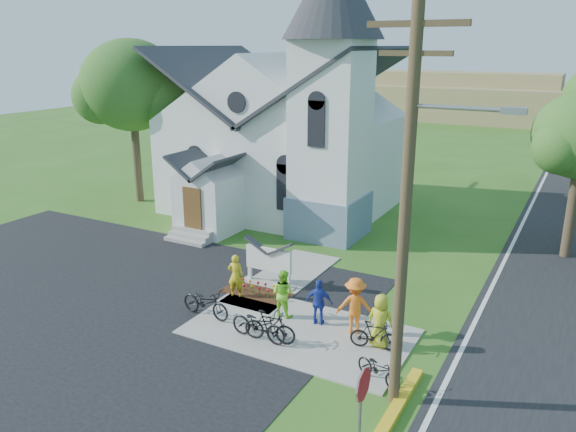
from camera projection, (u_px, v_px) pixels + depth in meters
The scene contains 20 objects.
ground at pixel (251, 328), 18.14m from camera, with size 120.00×120.00×0.00m, color #31601B.
parking_lot at pixel (51, 306), 19.68m from camera, with size 20.00×16.00×0.02m, color black.
sidewalk at pixel (299, 331), 17.87m from camera, with size 7.00×4.00×0.05m, color gray.
church at pixel (288, 115), 29.59m from camera, with size 12.35×12.00×13.00m.
church_sign at pixel (269, 260), 21.08m from camera, with size 2.20×0.40×1.70m.
flower_bed at pixel (256, 293), 20.61m from camera, with size 2.60×1.10×0.07m, color #35180E.
utility_pole at pixel (409, 198), 12.84m from camera, with size 3.45×0.28×10.00m.
stop_sign at pixel (362, 398), 11.60m from camera, with size 0.11×0.76×2.48m.
tree_lot_corner at pixel (131, 86), 31.03m from camera, with size 5.60×5.60×9.15m.
distant_hills at pixel (543, 106), 63.21m from camera, with size 61.00×10.00×5.60m.
cyclist_0 at pixel (236, 275), 20.12m from camera, with size 0.58×0.38×1.59m, color gold.
bike_0 at pixel (206, 302), 18.69m from camera, with size 0.67×1.92×1.01m, color black.
cyclist_1 at pixel (283, 293), 18.69m from camera, with size 0.79×0.61×1.62m, color #88E72B.
bike_1 at pixel (270, 327), 17.07m from camera, with size 0.47×1.68×1.01m, color black.
cyclist_2 at pixel (319, 302), 18.09m from camera, with size 0.90×0.37×1.53m, color #2137A6.
bike_2 at pixel (258, 324), 17.22m from camera, with size 0.67×1.92×1.01m, color black.
cyclist_3 at pixel (355, 305), 17.54m from camera, with size 1.18×0.68×1.83m, color orange.
bike_3 at pixel (375, 335), 16.69m from camera, with size 0.42×1.47×0.89m, color black.
cyclist_4 at pixel (380, 321), 16.74m from camera, with size 0.82×0.53×1.67m, color gold.
bike_4 at pixel (379, 369), 15.04m from camera, with size 0.53×1.52×0.80m, color black.
Camera 1 is at (8.89, -13.70, 8.77)m, focal length 35.00 mm.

